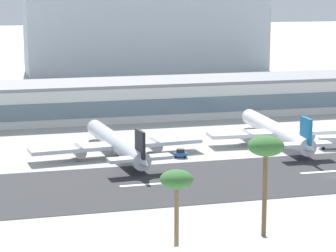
{
  "coord_description": "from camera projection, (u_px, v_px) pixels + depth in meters",
  "views": [
    {
      "loc": [
        -75.71,
        -138.98,
        41.27
      ],
      "look_at": [
        -28.8,
        36.55,
        6.25
      ],
      "focal_mm": 76.35,
      "sensor_mm": 36.0,
      "label": 1
    }
  ],
  "objects": [
    {
      "name": "palm_tree_0",
      "position": [
        177.0,
        183.0,
        105.17
      ],
      "size": [
        5.0,
        5.0,
        15.04
      ],
      "color": "brown",
      "rests_on": "ground_plane"
    },
    {
      "name": "terminal_building",
      "position": [
        155.0,
        98.0,
        234.28
      ],
      "size": [
        145.09,
        24.13,
        12.0
      ],
      "color": "silver",
      "rests_on": "ground_plane"
    },
    {
      "name": "palm_tree_2",
      "position": [
        266.0,
        149.0,
        118.35
      ],
      "size": [
        6.12,
        6.12,
        17.33
      ],
      "color": "brown",
      "rests_on": "ground_plane"
    },
    {
      "name": "ground_plane",
      "position": [
        335.0,
        177.0,
        158.85
      ],
      "size": [
        1400.0,
        1400.0,
        0.0
      ],
      "primitive_type": "plane",
      "color": "#A8A8A3"
    },
    {
      "name": "runway_centreline_dash_4",
      "position": [
        325.0,
        172.0,
        163.33
      ],
      "size": [
        12.0,
        1.2,
        0.01
      ],
      "primitive_type": "cube",
      "color": "white",
      "rests_on": "runway_strip"
    },
    {
      "name": "service_box_truck_1",
      "position": [
        330.0,
        142.0,
        186.39
      ],
      "size": [
        6.35,
        3.62,
        3.25
      ],
      "rotation": [
        0.0,
        0.0,
        6.09
      ],
      "color": "white",
      "rests_on": "ground_plane"
    },
    {
      "name": "service_baggage_tug_0",
      "position": [
        181.0,
        154.0,
        176.99
      ],
      "size": [
        3.57,
        2.81,
        2.2
      ],
      "rotation": [
        0.0,
        0.0,
        2.76
      ],
      "color": "#23569E",
      "rests_on": "ground_plane"
    },
    {
      "name": "runway_centreline_dash_3",
      "position": [
        147.0,
        184.0,
        152.73
      ],
      "size": [
        12.0,
        1.2,
        0.01
      ],
      "primitive_type": "cube",
      "color": "white",
      "rests_on": "runway_strip"
    },
    {
      "name": "runway_strip",
      "position": [
        325.0,
        172.0,
        163.36
      ],
      "size": [
        800.0,
        33.68,
        0.08
      ],
      "primitive_type": "cube",
      "color": "#2D2D30",
      "rests_on": "ground_plane"
    },
    {
      "name": "airliner_blue_tail_gate_1",
      "position": [
        278.0,
        132.0,
        191.99
      ],
      "size": [
        38.02,
        50.53,
        10.54
      ],
      "rotation": [
        0.0,
        0.0,
        1.53
      ],
      "color": "silver",
      "rests_on": "ground_plane"
    },
    {
      "name": "distant_hotel_block",
      "position": [
        147.0,
        27.0,
        358.65
      ],
      "size": [
        120.99,
        29.59,
        44.18
      ],
      "primitive_type": "cube",
      "color": "#A8B2BC",
      "rests_on": "ground_plane"
    },
    {
      "name": "airliner_black_tail_gate_0",
      "position": [
        118.0,
        144.0,
        177.04
      ],
      "size": [
        44.01,
        48.83,
        10.2
      ],
      "rotation": [
        0.0,
        0.0,
        1.66
      ],
      "color": "silver",
      "rests_on": "ground_plane"
    }
  ]
}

